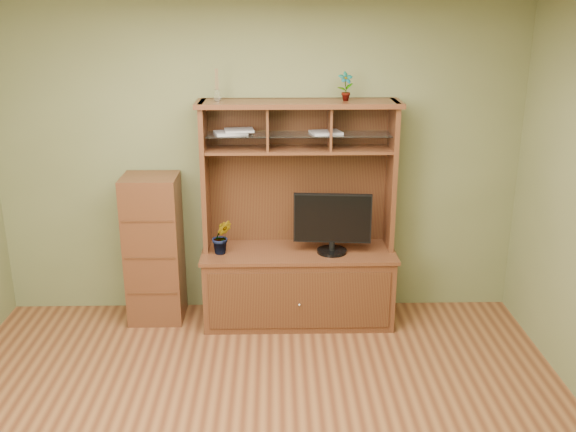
{
  "coord_description": "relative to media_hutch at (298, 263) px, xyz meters",
  "views": [
    {
      "loc": [
        0.14,
        -3.38,
        2.64
      ],
      "look_at": [
        0.23,
        1.2,
        1.12
      ],
      "focal_mm": 40.0,
      "sensor_mm": 36.0,
      "label": 1
    }
  ],
  "objects": [
    {
      "name": "room",
      "position": [
        -0.33,
        -1.73,
        0.83
      ],
      "size": [
        4.54,
        4.04,
        2.74
      ],
      "color": "#592D19",
      "rests_on": "ground"
    },
    {
      "name": "media_hutch",
      "position": [
        0.0,
        0.0,
        0.0
      ],
      "size": [
        1.66,
        0.61,
        1.9
      ],
      "color": "#4F2B16",
      "rests_on": "room"
    },
    {
      "name": "monitor",
      "position": [
        0.28,
        -0.08,
        0.4
      ],
      "size": [
        0.65,
        0.25,
        0.51
      ],
      "rotation": [
        0.0,
        0.0,
        -0.09
      ],
      "color": "black",
      "rests_on": "media_hutch"
    },
    {
      "name": "orchid_plant",
      "position": [
        -0.64,
        -0.08,
        0.28
      ],
      "size": [
        0.18,
        0.15,
        0.3
      ],
      "primitive_type": "imported",
      "rotation": [
        0.0,
        0.0,
        0.12
      ],
      "color": "#2A591E",
      "rests_on": "media_hutch"
    },
    {
      "name": "top_plant",
      "position": [
        0.37,
        0.08,
        1.49
      ],
      "size": [
        0.14,
        0.1,
        0.23
      ],
      "primitive_type": "imported",
      "rotation": [
        0.0,
        0.0,
        0.19
      ],
      "color": "#306624",
      "rests_on": "media_hutch"
    },
    {
      "name": "reed_diffuser",
      "position": [
        -0.65,
        0.08,
        1.48
      ],
      "size": [
        0.05,
        0.05,
        0.26
      ],
      "color": "silver",
      "rests_on": "media_hutch"
    },
    {
      "name": "magazines",
      "position": [
        -0.28,
        0.08,
        1.13
      ],
      "size": [
        1.07,
        0.25,
        0.04
      ],
      "color": "#B8B8BD",
      "rests_on": "media_hutch"
    },
    {
      "name": "side_cabinet",
      "position": [
        -1.24,
        0.04,
        0.12
      ],
      "size": [
        0.46,
        0.42,
        1.29
      ],
      "color": "#4F2B16",
      "rests_on": "room"
    }
  ]
}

